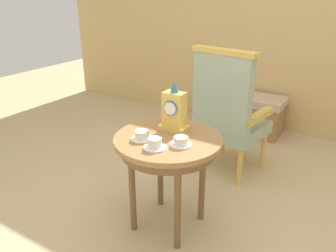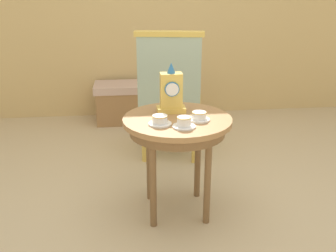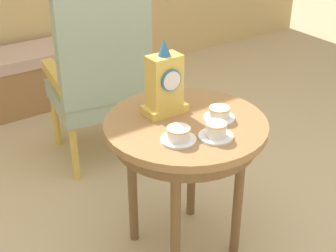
# 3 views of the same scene
# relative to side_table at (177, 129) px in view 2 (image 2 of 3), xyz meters

# --- Properties ---
(ground_plane) EXTENTS (10.00, 10.00, 0.00)m
(ground_plane) POSITION_rel_side_table_xyz_m (0.08, -0.02, -0.60)
(ground_plane) COLOR tan
(side_table) EXTENTS (0.71, 0.71, 0.68)m
(side_table) POSITION_rel_side_table_xyz_m (0.00, 0.00, 0.00)
(side_table) COLOR #9E7042
(side_table) RESTS_ON ground
(teacup_left) EXTENTS (0.14, 0.14, 0.06)m
(teacup_left) POSITION_rel_side_table_xyz_m (-0.12, -0.12, 0.11)
(teacup_left) COLOR white
(teacup_left) RESTS_ON side_table
(teacup_right) EXTENTS (0.14, 0.14, 0.07)m
(teacup_right) POSITION_rel_side_table_xyz_m (0.02, -0.18, 0.11)
(teacup_right) COLOR white
(teacup_right) RESTS_ON side_table
(teacup_center) EXTENTS (0.14, 0.14, 0.06)m
(teacup_center) POSITION_rel_side_table_xyz_m (0.13, -0.07, 0.11)
(teacup_center) COLOR white
(teacup_center) RESTS_ON side_table
(mantel_clock) EXTENTS (0.19, 0.11, 0.34)m
(mantel_clock) POSITION_rel_side_table_xyz_m (-0.03, 0.12, 0.22)
(mantel_clock) COLOR gold
(mantel_clock) RESTS_ON side_table
(armchair) EXTENTS (0.62, 0.61, 1.14)m
(armchair) POSITION_rel_side_table_xyz_m (0.05, 0.90, -0.01)
(armchair) COLOR #9EB299
(armchair) RESTS_ON ground
(window_bench) EXTENTS (0.99, 0.40, 0.44)m
(window_bench) POSITION_rel_side_table_xyz_m (-0.18, 1.93, -0.38)
(window_bench) COLOR #CCA893
(window_bench) RESTS_ON ground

